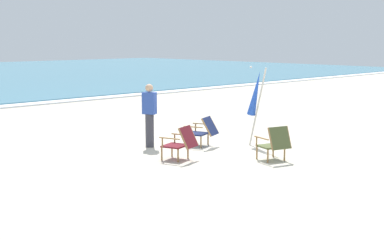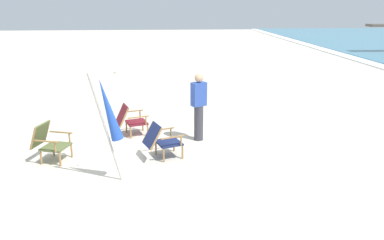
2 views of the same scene
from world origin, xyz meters
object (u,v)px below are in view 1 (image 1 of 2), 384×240
Objects in this scene: beach_chair_mid_center at (181,142)px; umbrella_furled_blue at (255,94)px; beach_chair_front_right at (275,143)px; person_near_chairs at (150,115)px; beach_chair_far_center at (203,130)px.

umbrella_furled_blue reaches higher than beach_chair_mid_center.
person_near_chairs is (-1.01, 3.24, 0.41)m from beach_chair_front_right.
umbrella_furled_blue reaches higher than beach_chair_front_right.
beach_chair_front_right is at bearing -47.08° from beach_chair_mid_center.
beach_chair_mid_center is (-1.46, 1.57, -0.01)m from beach_chair_front_right.
beach_chair_mid_center is at bearing 177.14° from umbrella_furled_blue.
person_near_chairs is at bearing 74.94° from beach_chair_mid_center.
beach_chair_far_center is 0.44× the size of umbrella_furled_blue.
umbrella_furled_blue is (1.00, -0.91, 0.94)m from beach_chair_far_center.
beach_chair_far_center is 1.06× the size of beach_chair_mid_center.
beach_chair_mid_center is 1.78m from person_near_chairs.
umbrella_furled_blue reaches higher than person_near_chairs.
beach_chair_front_right is 0.39× the size of umbrella_furled_blue.
beach_chair_far_center is (0.04, 2.35, -0.01)m from beach_chair_front_right.
beach_chair_front_right reaches higher than beach_chair_mid_center.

